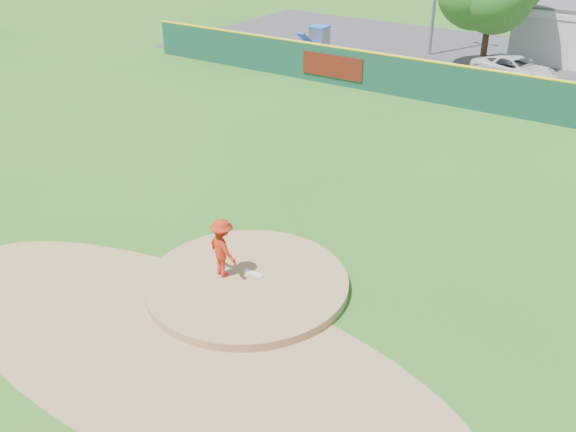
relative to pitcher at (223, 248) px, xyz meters
The scene contains 10 objects.
ground 1.29m from the pitcher, 13.81° to the left, with size 120.00×120.00×0.00m, color #286B19.
pitchers_mound 1.29m from the pitcher, 13.81° to the left, with size 5.50×5.50×0.50m, color #9E774C.
pitching_rubber 1.15m from the pitcher, 34.94° to the left, with size 0.60×0.15×0.04m, color white.
infield_dirt_arc 3.11m from the pitcher, 76.86° to the right, with size 15.40×15.40×0.01m, color #9E774C.
parking_lot 27.19m from the pitcher, 88.60° to the left, with size 44.00×16.00×0.02m, color #38383A.
pitcher is the anchor object (origin of this frame).
van 24.18m from the pitcher, 88.13° to the left, with size 2.16×4.69×1.30m, color silver.
fence_banners 18.08m from the pitcher, 89.93° to the left, with size 17.90×0.04×1.20m.
playground_slide 26.63m from the pitcher, 115.67° to the left, with size 1.03×2.89×1.60m.
outfield_fence 18.17m from the pitcher, 87.91° to the left, with size 40.00×0.14×2.07m.
Camera 1 is at (8.96, -11.45, 9.85)m, focal length 40.00 mm.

